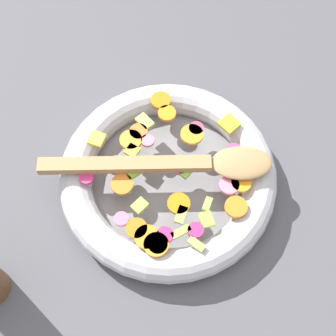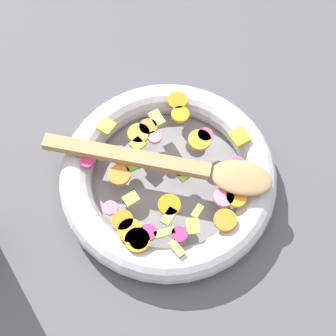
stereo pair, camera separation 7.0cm
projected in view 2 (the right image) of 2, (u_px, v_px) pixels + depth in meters
ground_plane at (168, 182)px, 0.74m from camera, size 4.00×4.00×0.00m
skillet at (168, 176)px, 0.72m from camera, size 0.33×0.33×0.05m
chopped_vegetables at (169, 178)px, 0.69m from camera, size 0.26×0.27×0.01m
wooden_spoon at (180, 166)px, 0.68m from camera, size 0.23×0.31×0.01m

